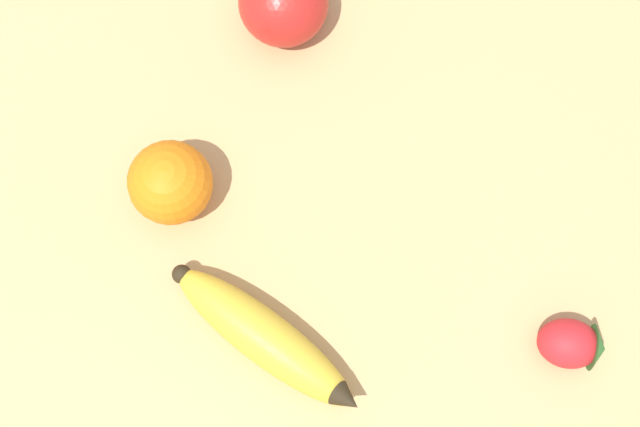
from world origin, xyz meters
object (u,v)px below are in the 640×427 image
object	(u,v)px
orange	(170,183)
strawberry	(573,344)
apple	(283,3)
banana	(266,338)

from	to	relation	value
orange	strawberry	size ratio (longest dim) A/B	1.21
orange	apple	size ratio (longest dim) A/B	0.85
banana	apple	distance (m)	0.30
orange	strawberry	world-z (taller)	orange
orange	strawberry	distance (m)	0.37
strawberry	apple	distance (m)	0.39
banana	strawberry	bearing A→B (deg)	35.69
banana	apple	size ratio (longest dim) A/B	2.07
orange	strawberry	bearing A→B (deg)	-107.97
strawberry	apple	size ratio (longest dim) A/B	0.70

